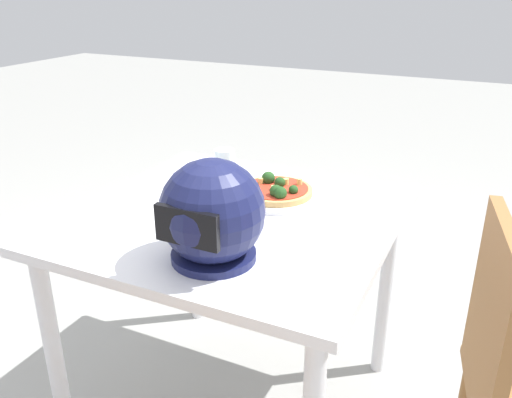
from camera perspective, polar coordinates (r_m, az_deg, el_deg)
dining_table at (r=1.62m, az=-2.27°, el=-4.65°), size 0.92×0.91×0.73m
pizza_plate at (r=1.70m, az=2.16°, el=0.41°), size 0.30×0.30×0.01m
pizza at (r=1.69m, az=2.20°, el=1.03°), size 0.23×0.23×0.06m
motorcycle_helmet at (r=1.28m, az=-4.75°, el=-1.57°), size 0.26×0.26×0.26m
drinking_glass at (r=1.86m, az=-3.37°, el=3.82°), size 0.07×0.07×0.10m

